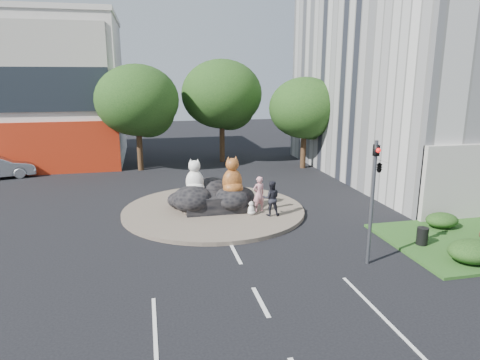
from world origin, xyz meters
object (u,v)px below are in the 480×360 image
(litter_bin, at_px, (422,236))
(kitten_white, at_px, (251,208))
(cat_white, at_px, (195,176))
(cat_tabby, at_px, (232,175))
(kitten_calico, at_px, (187,206))
(pedestrian_pink, at_px, (259,194))
(pedestrian_dark, at_px, (271,198))

(litter_bin, bearing_deg, kitten_white, 139.72)
(cat_white, distance_m, cat_tabby, 2.07)
(cat_tabby, height_order, litter_bin, cat_tabby)
(kitten_calico, bearing_deg, pedestrian_pink, 8.10)
(kitten_calico, distance_m, pedestrian_dark, 4.47)
(cat_tabby, bearing_deg, cat_white, 153.87)
(pedestrian_pink, xyz_separation_m, pedestrian_dark, (0.46, -0.80, -0.04))
(kitten_calico, height_order, pedestrian_dark, pedestrian_dark)
(cat_tabby, relative_size, litter_bin, 2.70)
(pedestrian_dark, distance_m, litter_bin, 7.46)
(pedestrian_dark, bearing_deg, kitten_white, -6.87)
(cat_tabby, relative_size, pedestrian_pink, 1.08)
(cat_white, bearing_deg, kitten_white, -14.80)
(kitten_white, bearing_deg, cat_white, 94.22)
(kitten_calico, bearing_deg, cat_white, 73.01)
(cat_tabby, xyz_separation_m, pedestrian_pink, (1.33, -0.61, -0.97))
(cat_white, bearing_deg, pedestrian_pink, -3.70)
(kitten_white, distance_m, litter_bin, 8.41)
(cat_tabby, xyz_separation_m, kitten_white, (0.79, -1.07, -1.57))
(kitten_calico, relative_size, pedestrian_pink, 0.44)
(kitten_calico, bearing_deg, litter_bin, -19.63)
(kitten_white, bearing_deg, kitten_calico, 112.79)
(cat_white, distance_m, kitten_calico, 1.79)
(pedestrian_pink, xyz_separation_m, litter_bin, (5.88, -5.90, -0.66))
(kitten_white, bearing_deg, cat_tabby, 72.90)
(cat_tabby, bearing_deg, pedestrian_pink, -32.02)
(cat_tabby, relative_size, pedestrian_dark, 1.12)
(kitten_calico, bearing_deg, pedestrian_dark, -1.72)
(kitten_white, relative_size, pedestrian_dark, 0.41)
(cat_white, relative_size, cat_tabby, 0.91)
(cat_white, xyz_separation_m, litter_bin, (9.17, -7.17, -1.55))
(kitten_white, bearing_deg, litter_bin, -93.89)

